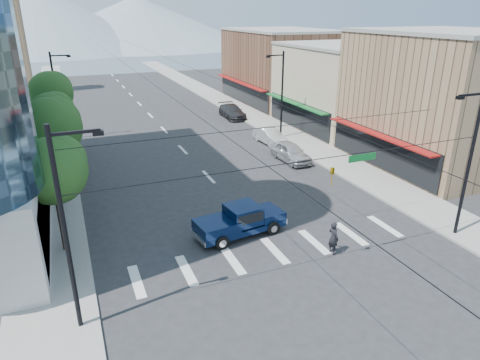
{
  "coord_description": "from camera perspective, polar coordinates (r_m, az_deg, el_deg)",
  "views": [
    {
      "loc": [
        -10.08,
        -17.29,
        12.75
      ],
      "look_at": [
        -0.75,
        5.38,
        3.0
      ],
      "focal_mm": 32.0,
      "sensor_mm": 36.0,
      "label": 1
    }
  ],
  "objects": [
    {
      "name": "lamp_pole_ne",
      "position": [
        45.11,
        5.49,
        11.62
      ],
      "size": [
        2.0,
        0.25,
        9.0
      ],
      "color": "black",
      "rests_on": "ground"
    },
    {
      "name": "sidewalk_right",
      "position": [
        62.69,
        -1.3,
        10.01
      ],
      "size": [
        4.0,
        120.0,
        0.15
      ],
      "primitive_type": "cube",
      "color": "gray",
      "rests_on": "ground"
    },
    {
      "name": "parked_car_far",
      "position": [
        54.9,
        -1.05,
        9.12
      ],
      "size": [
        2.47,
        5.68,
        1.63
      ],
      "primitive_type": "imported",
      "rotation": [
        0.0,
        0.0,
        -0.03
      ],
      "color": "#2F2F32",
      "rests_on": "ground"
    },
    {
      "name": "mountain_right",
      "position": [
        179.86,
        -13.58,
        19.93
      ],
      "size": [
        90.0,
        90.0,
        18.0
      ],
      "primitive_type": "cone",
      "color": "gray",
      "rests_on": "ground"
    },
    {
      "name": "pedestrian",
      "position": [
        24.56,
        12.35,
        -7.53
      ],
      "size": [
        0.55,
        0.76,
        1.94
      ],
      "primitive_type": "imported",
      "rotation": [
        0.0,
        0.0,
        1.69
      ],
      "color": "black",
      "rests_on": "ground"
    },
    {
      "name": "lamp_pole_nw",
      "position": [
        47.93,
        -23.18,
        10.6
      ],
      "size": [
        2.0,
        0.25,
        9.0
      ],
      "color": "black",
      "rests_on": "ground"
    },
    {
      "name": "mountain_left",
      "position": [
        167.37,
        -25.57,
        19.12
      ],
      "size": [
        80.0,
        80.0,
        22.0
      ],
      "primitive_type": "cone",
      "color": "gray",
      "rests_on": "ground"
    },
    {
      "name": "tree_midfar",
      "position": [
        38.2,
        -23.62,
        8.17
      ],
      "size": [
        3.65,
        3.64,
        6.71
      ],
      "color": "black",
      "rests_on": "ground"
    },
    {
      "name": "shop_near",
      "position": [
        41.26,
        25.35,
        9.51
      ],
      "size": [
        12.0,
        14.0,
        11.0
      ],
      "primitive_type": "cube",
      "color": "#8C6B4C",
      "rests_on": "ground"
    },
    {
      "name": "tree_far",
      "position": [
        44.97,
        -23.78,
        10.73
      ],
      "size": [
        4.09,
        4.09,
        7.52
      ],
      "color": "black",
      "rests_on": "ground"
    },
    {
      "name": "clock_tower",
      "position": [
        79.58,
        -28.46,
        17.72
      ],
      "size": [
        4.8,
        4.8,
        20.4
      ],
      "color": "#8C6B4C",
      "rests_on": "ground"
    },
    {
      "name": "sidewalk_left",
      "position": [
        58.71,
        -23.9,
        7.36
      ],
      "size": [
        4.0,
        120.0,
        0.15
      ],
      "primitive_type": "cube",
      "color": "gray",
      "rests_on": "ground"
    },
    {
      "name": "signal_rig",
      "position": [
        20.9,
        9.08,
        -1.42
      ],
      "size": [
        21.8,
        0.2,
        9.0
      ],
      "color": "black",
      "rests_on": "ground"
    },
    {
      "name": "shop_mid",
      "position": [
        51.75,
        13.82,
        11.9
      ],
      "size": [
        12.0,
        14.0,
        9.0
      ],
      "primitive_type": "cube",
      "color": "tan",
      "rests_on": "ground"
    },
    {
      "name": "parked_car_mid",
      "position": [
        44.02,
        4.03,
        5.84
      ],
      "size": [
        2.01,
        4.81,
        1.55
      ],
      "primitive_type": "imported",
      "rotation": [
        0.0,
        0.0,
        0.08
      ],
      "color": "#B8B8B8",
      "rests_on": "ground"
    },
    {
      "name": "tree_midnear",
      "position": [
        31.23,
        -23.73,
        6.61
      ],
      "size": [
        4.09,
        4.09,
        7.52
      ],
      "color": "black",
      "rests_on": "ground"
    },
    {
      "name": "pickup_truck",
      "position": [
        25.84,
        -0.03,
        -5.37
      ],
      "size": [
        5.83,
        2.76,
        1.9
      ],
      "rotation": [
        0.0,
        0.0,
        0.13
      ],
      "color": "#071638",
      "rests_on": "ground"
    },
    {
      "name": "parked_car_near",
      "position": [
        38.93,
        6.76,
        3.72
      ],
      "size": [
        2.2,
        5.03,
        1.69
      ],
      "primitive_type": "imported",
      "rotation": [
        0.0,
        0.0,
        0.04
      ],
      "color": "#AEAEB3",
      "rests_on": "ground"
    },
    {
      "name": "shop_far",
      "position": [
        65.17,
        5.46,
        14.76
      ],
      "size": [
        12.0,
        18.0,
        10.0
      ],
      "primitive_type": "cube",
      "color": "brown",
      "rests_on": "ground"
    },
    {
      "name": "tree_near",
      "position": [
        24.66,
        -23.47,
        1.5
      ],
      "size": [
        3.65,
        3.64,
        6.71
      ],
      "color": "black",
      "rests_on": "ground"
    },
    {
      "name": "ground",
      "position": [
        23.73,
        6.75,
        -10.98
      ],
      "size": [
        160.0,
        160.0,
        0.0
      ],
      "primitive_type": "plane",
      "color": "#28282B",
      "rests_on": "ground"
    }
  ]
}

